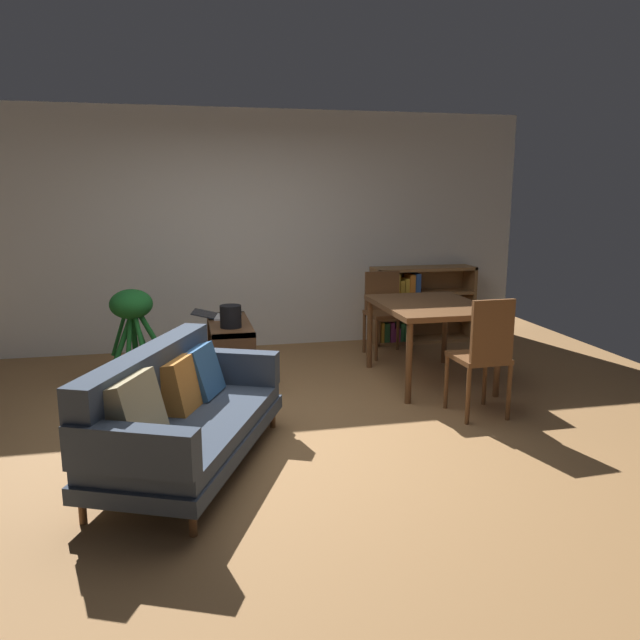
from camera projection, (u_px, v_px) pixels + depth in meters
The scene contains 11 objects.
ground_plane at pixel (274, 429), 4.79m from camera, with size 8.16×8.16×0.00m, color #9E7042.
back_wall_panel at pixel (237, 231), 7.09m from camera, with size 6.80×0.10×2.70m, color silver.
fabric_couch at pixel (178, 411), 4.06m from camera, with size 1.40×1.90×0.79m.
media_console at pixel (230, 353), 5.90m from camera, with size 0.38×1.03×0.59m.
open_laptop at pixel (220, 316), 6.05m from camera, with size 0.51×0.38×0.07m.
desk_speaker at pixel (231, 316), 5.59m from camera, with size 0.19×0.19×0.20m.
potted_floor_plant at pixel (133, 327), 5.81m from camera, with size 0.53×0.49×0.91m.
dining_table at pixel (430, 311), 5.86m from camera, with size 0.93×1.24×0.76m.
dining_chair_near at pixel (484, 352), 4.92m from camera, with size 0.41×0.43×0.99m.
dining_chair_far at pixel (386, 308), 6.90m from camera, with size 0.48×0.44×0.92m.
bookshelf at pixel (413, 304), 7.52m from camera, with size 1.24×0.36×0.91m.
Camera 1 is at (-0.63, -4.48, 1.80)m, focal length 34.78 mm.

